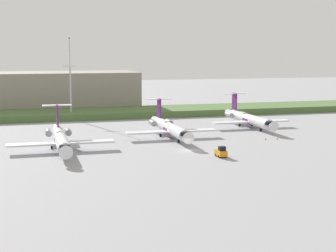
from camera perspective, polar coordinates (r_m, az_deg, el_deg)
ground_plane at (r=139.37m, az=-1.42°, el=-0.48°), size 500.00×500.00×0.00m
grass_berm at (r=172.12m, az=-4.17°, el=1.54°), size 320.00×20.00×2.20m
regional_jet_nearest at (r=113.10m, az=-11.95°, el=-1.41°), size 22.81×31.00×9.00m
regional_jet_second at (r=126.87m, az=0.18°, el=-0.19°), size 22.81×31.00×9.00m
regional_jet_third at (r=146.24m, az=9.02°, el=0.84°), size 22.81×31.00×9.00m
antenna_mast at (r=164.73m, az=-10.89°, el=4.46°), size 4.40×0.50×25.86m
distant_hangar at (r=191.88m, az=-12.10°, el=3.84°), size 56.28×26.90×14.02m
baggage_tug at (r=104.32m, az=5.97°, el=-2.93°), size 1.72×3.20×2.30m
safety_cone_front_marker at (r=126.31m, az=10.90°, el=-1.41°), size 0.44×0.44×0.55m
safety_cone_mid_marker at (r=127.61m, az=12.14°, el=-1.35°), size 0.44×0.44×0.55m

